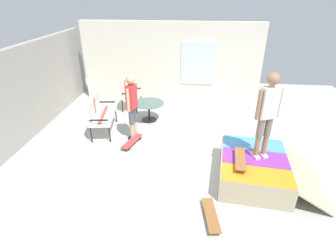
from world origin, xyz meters
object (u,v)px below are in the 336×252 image
at_px(patio_bench, 99,111).
at_px(person_skater, 267,110).
at_px(skateboard_by_bench, 132,141).
at_px(skateboard_spare, 211,215).
at_px(person_watching, 132,103).
at_px(patio_table, 149,108).
at_px(patio_chair_near_house, 128,92).
at_px(skate_ramp, 255,168).
at_px(skateboard_on_ramp, 240,159).

xyz_separation_m(patio_bench, person_skater, (-1.61, -3.89, 0.91)).
relative_size(skateboard_by_bench, skateboard_spare, 1.00).
xyz_separation_m(person_watching, person_skater, (-1.35, -2.90, 0.52)).
bearing_deg(person_watching, patio_table, -11.70).
bearing_deg(skateboard_by_bench, person_watching, 3.46).
xyz_separation_m(patio_bench, patio_table, (0.84, -1.22, -0.21)).
height_order(patio_bench, patio_chair_near_house, same).
bearing_deg(patio_chair_near_house, skateboard_spare, -150.95).
bearing_deg(patio_chair_near_house, patio_bench, 165.50).
relative_size(patio_chair_near_house, skateboard_by_bench, 1.24).
height_order(person_watching, skateboard_spare, person_watching).
bearing_deg(skateboard_spare, skate_ramp, -37.94).
bearing_deg(patio_bench, skateboard_by_bench, -120.03).
distance_m(person_skater, skateboard_by_bench, 3.38).
bearing_deg(patio_chair_near_house, person_skater, -132.79).
xyz_separation_m(patio_table, skateboard_on_ramp, (-2.72, -2.25, 0.19)).
distance_m(patio_bench, person_skater, 4.31).
bearing_deg(skateboard_on_ramp, person_skater, -57.46).
distance_m(patio_table, skateboard_spare, 4.10).
bearing_deg(person_watching, patio_bench, 75.22).
bearing_deg(patio_chair_near_house, skateboard_by_bench, -164.73).
height_order(patio_chair_near_house, person_watching, person_watching).
height_order(patio_bench, person_skater, person_skater).
height_order(patio_table, skateboard_by_bench, patio_table).
xyz_separation_m(skateboard_spare, skateboard_on_ramp, (1.00, -0.57, 0.51)).
xyz_separation_m(patio_bench, skateboard_by_bench, (-0.58, -1.01, -0.53)).
bearing_deg(skateboard_on_ramp, skateboard_by_bench, 62.22).
bearing_deg(person_skater, patio_bench, 67.45).
relative_size(skate_ramp, person_watching, 1.25).
height_order(patio_bench, person_watching, person_watching).
distance_m(patio_table, person_watching, 1.28).
bearing_deg(person_skater, patio_chair_near_house, 47.21).
bearing_deg(person_watching, person_skater, -115.04).
relative_size(skate_ramp, patio_table, 2.41).
relative_size(person_watching, skateboard_spare, 2.10).
height_order(patio_table, person_watching, person_watching).
bearing_deg(skateboard_spare, patio_bench, 45.25).
distance_m(patio_table, person_skater, 3.80).
height_order(person_watching, skateboard_on_ramp, person_watching).
height_order(skate_ramp, patio_chair_near_house, patio_chair_near_house).
height_order(skateboard_spare, skateboard_on_ramp, skateboard_on_ramp).
bearing_deg(patio_bench, skate_ramp, -113.73).
relative_size(skate_ramp, patio_bench, 1.65).
xyz_separation_m(patio_chair_near_house, person_skater, (-3.22, -3.47, 0.91)).
xyz_separation_m(patio_bench, person_watching, (-0.26, -0.99, 0.40)).
distance_m(skate_ramp, patio_table, 3.64).
bearing_deg(skate_ramp, skateboard_by_bench, 68.70).
distance_m(patio_bench, skateboard_spare, 4.12).
relative_size(skate_ramp, skateboard_on_ramp, 2.66).
xyz_separation_m(skate_ramp, person_skater, (0.07, -0.06, 1.27)).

